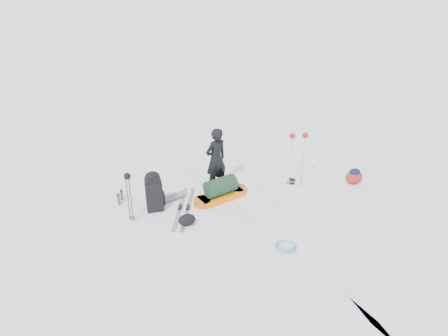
{
  "coord_description": "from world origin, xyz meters",
  "views": [
    {
      "loc": [
        -4.16,
        -7.58,
        5.61
      ],
      "look_at": [
        -0.1,
        0.21,
        0.95
      ],
      "focal_mm": 35.0,
      "sensor_mm": 36.0,
      "label": 1
    }
  ],
  "objects_px": {
    "pulk_sled": "(221,191)",
    "expedition_rucksack": "(157,192)",
    "ski_poles_black": "(128,182)",
    "skier": "(216,160)"
  },
  "relations": [
    {
      "from": "pulk_sled",
      "to": "expedition_rucksack",
      "type": "height_order",
      "value": "expedition_rucksack"
    },
    {
      "from": "pulk_sled",
      "to": "expedition_rucksack",
      "type": "xyz_separation_m",
      "value": [
        -1.5,
        0.29,
        0.23
      ]
    },
    {
      "from": "expedition_rucksack",
      "to": "pulk_sled",
      "type": "bearing_deg",
      "value": 1.05
    },
    {
      "from": "expedition_rucksack",
      "to": "ski_poles_black",
      "type": "distance_m",
      "value": 0.9
    },
    {
      "from": "skier",
      "to": "expedition_rucksack",
      "type": "height_order",
      "value": "skier"
    },
    {
      "from": "pulk_sled",
      "to": "expedition_rucksack",
      "type": "bearing_deg",
      "value": 163.05
    },
    {
      "from": "skier",
      "to": "ski_poles_black",
      "type": "distance_m",
      "value": 2.33
    },
    {
      "from": "expedition_rucksack",
      "to": "ski_poles_black",
      "type": "xyz_separation_m",
      "value": [
        -0.68,
        -0.21,
        0.55
      ]
    },
    {
      "from": "pulk_sled",
      "to": "ski_poles_black",
      "type": "height_order",
      "value": "ski_poles_black"
    },
    {
      "from": "skier",
      "to": "ski_poles_black",
      "type": "relative_size",
      "value": 1.35
    }
  ]
}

